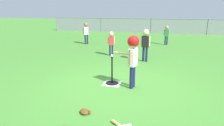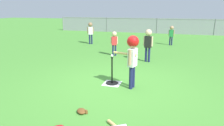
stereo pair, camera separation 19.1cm
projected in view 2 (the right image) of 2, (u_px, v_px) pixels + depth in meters
name	position (u px, v px, depth m)	size (l,w,h in m)	color
ground_plane	(118.00, 85.00, 5.16)	(60.00, 60.00, 0.00)	#478C33
home_plate	(112.00, 83.00, 5.27)	(0.44, 0.44, 0.01)	white
batting_tee	(112.00, 79.00, 5.24)	(0.32, 0.32, 0.70)	black
baseball_on_tee	(112.00, 56.00, 5.08)	(0.07, 0.07, 0.07)	white
batter_child	(132.00, 51.00, 4.75)	(0.64, 0.36, 1.28)	#191E4C
fielder_deep_right	(114.00, 40.00, 8.19)	(0.28, 0.20, 0.99)	#191E4C
fielder_deep_left	(171.00, 33.00, 10.54)	(0.29, 0.20, 1.00)	#191E4C
fielder_deep_center	(148.00, 41.00, 7.21)	(0.34, 0.23, 1.17)	#191E4C
fielder_near_right	(90.00, 30.00, 10.88)	(0.31, 0.23, 1.15)	#191E4C
glove_by_plate	(82.00, 111.00, 3.79)	(0.26, 0.27, 0.07)	brown
outfield_fence	(157.00, 25.00, 15.45)	(16.06, 0.06, 1.15)	slate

